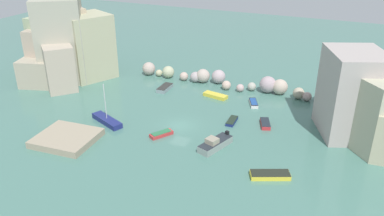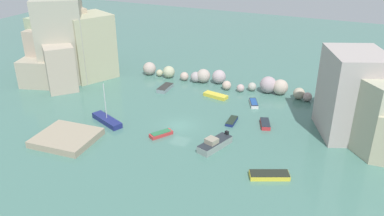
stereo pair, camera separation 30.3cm
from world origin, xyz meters
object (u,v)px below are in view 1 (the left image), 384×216
(moored_boat_0, at_px, (161,134))
(moored_boat_6, at_px, (265,124))
(stone_dock, at_px, (67,138))
(moored_boat_2, at_px, (270,175))
(moored_boat_4, at_px, (253,103))
(moored_boat_1, at_px, (215,96))
(moored_boat_8, at_px, (215,144))
(moored_boat_5, at_px, (165,88))
(moored_boat_7, at_px, (107,120))
(moored_boat_3, at_px, (232,121))

(moored_boat_0, bearing_deg, moored_boat_6, 157.31)
(stone_dock, distance_m, moored_boat_2, 26.26)
(moored_boat_4, bearing_deg, moored_boat_6, -174.17)
(moored_boat_0, distance_m, moored_boat_2, 15.93)
(moored_boat_1, distance_m, moored_boat_8, 16.11)
(moored_boat_5, height_order, moored_boat_7, moored_boat_7)
(moored_boat_1, height_order, moored_boat_2, moored_boat_2)
(stone_dock, bearing_deg, moored_boat_5, 80.56)
(moored_boat_3, bearing_deg, moored_boat_6, 99.35)
(moored_boat_2, distance_m, moored_boat_4, 19.52)
(moored_boat_1, bearing_deg, moored_boat_4, 8.17)
(moored_boat_2, xyz_separation_m, moored_boat_7, (-24.39, 3.62, 0.10))
(stone_dock, xyz_separation_m, moored_boat_4, (19.01, 21.03, -0.15))
(moored_boat_3, bearing_deg, moored_boat_7, -68.14)
(moored_boat_4, distance_m, moored_boat_7, 22.61)
(moored_boat_0, height_order, moored_boat_8, moored_boat_8)
(moored_boat_5, bearing_deg, moored_boat_4, 88.81)
(moored_boat_7, bearing_deg, moored_boat_4, -116.90)
(moored_boat_0, xyz_separation_m, moored_boat_7, (-8.83, 0.18, 0.13))
(moored_boat_7, bearing_deg, moored_boat_2, -165.46)
(stone_dock, distance_m, moored_boat_7, 6.69)
(moored_boat_1, height_order, moored_boat_7, moored_boat_7)
(moored_boat_2, relative_size, moored_boat_7, 0.78)
(moored_boat_1, xyz_separation_m, moored_boat_5, (-9.04, -0.56, 0.06))
(stone_dock, bearing_deg, moored_boat_3, 37.76)
(moored_boat_7, bearing_deg, moored_boat_5, -73.94)
(moored_boat_2, height_order, moored_boat_6, moored_boat_6)
(moored_boat_4, height_order, moored_boat_5, moored_boat_5)
(moored_boat_3, bearing_deg, moored_boat_4, 168.48)
(moored_boat_4, distance_m, moored_boat_5, 15.55)
(moored_boat_5, distance_m, moored_boat_7, 14.43)
(moored_boat_2, distance_m, moored_boat_5, 28.90)
(moored_boat_1, height_order, moored_boat_8, moored_boat_8)
(moored_boat_3, relative_size, moored_boat_5, 0.80)
(moored_boat_3, relative_size, moored_boat_6, 0.94)
(moored_boat_2, bearing_deg, moored_boat_7, -32.93)
(moored_boat_4, xyz_separation_m, moored_boat_7, (-17.29, -14.57, 0.10))
(moored_boat_0, height_order, moored_boat_4, moored_boat_4)
(moored_boat_3, distance_m, moored_boat_7, 17.78)
(moored_boat_3, bearing_deg, stone_dock, -54.94)
(moored_boat_6, relative_size, moored_boat_8, 0.60)
(moored_boat_1, bearing_deg, moored_boat_6, -22.11)
(moored_boat_0, distance_m, moored_boat_5, 16.15)
(moored_boat_0, distance_m, moored_boat_8, 7.67)
(moored_boat_5, bearing_deg, moored_boat_8, 43.44)
(moored_boat_2, relative_size, moored_boat_4, 1.39)
(moored_boat_5, xyz_separation_m, moored_boat_6, (19.02, -5.96, -0.04))
(moored_boat_4, xyz_separation_m, moored_boat_6, (3.48, -6.19, 0.00))
(moored_boat_6, xyz_separation_m, moored_boat_8, (-4.27, -8.53, 0.28))
(moored_boat_2, xyz_separation_m, moored_boat_8, (-7.90, 3.46, 0.29))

